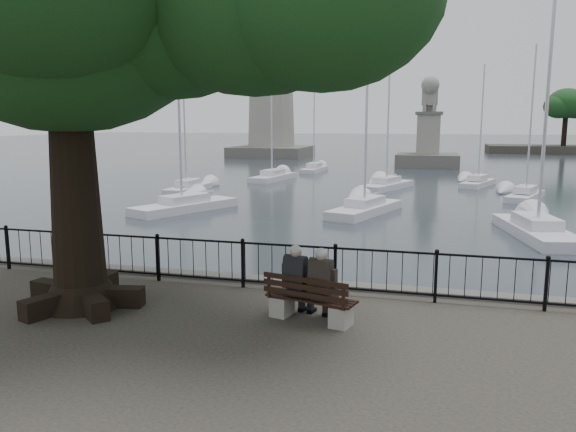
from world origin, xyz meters
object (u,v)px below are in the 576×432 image
(person_left, at_px, (299,284))
(lighthouse, at_px, (271,59))
(bench, at_px, (310,305))
(person_right, at_px, (324,288))
(lion_monument, at_px, (428,144))

(person_left, bearing_deg, lighthouse, 106.96)
(bench, relative_size, lighthouse, 0.06)
(person_right, height_order, lighthouse, lighthouse)
(person_right, relative_size, lion_monument, 0.15)
(lighthouse, height_order, lion_monument, lighthouse)
(bench, height_order, lighthouse, lighthouse)
(person_right, bearing_deg, bench, -171.59)
(bench, height_order, person_right, person_right)
(lion_monument, bearing_deg, person_right, -91.06)
(person_left, xyz_separation_m, person_right, (0.49, -0.12, 0.00))
(person_left, bearing_deg, lion_monument, 88.37)
(person_left, relative_size, lighthouse, 0.05)
(lion_monument, bearing_deg, lighthouse, 148.89)
(bench, xyz_separation_m, lighthouse, (-18.84, 61.17, 11.01))
(bench, distance_m, lighthouse, 64.94)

